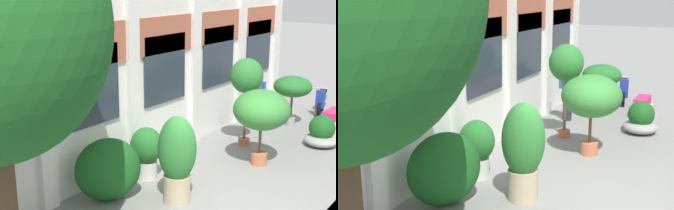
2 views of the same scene
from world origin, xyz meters
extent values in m
plane|color=gray|center=(0.00, 0.00, 0.00)|extent=(80.00, 80.00, 0.00)
cube|color=#AD5B42|center=(0.00, 2.94, 3.10)|extent=(15.06, 0.06, 0.90)
cube|color=#28333D|center=(-1.26, 2.93, 2.25)|extent=(1.61, 0.04, 1.70)
cube|color=#28333D|center=(1.26, 2.93, 2.25)|extent=(1.61, 0.04, 1.70)
cube|color=#28333D|center=(3.77, 2.93, 2.25)|extent=(1.61, 0.04, 1.70)
cube|color=#28333D|center=(6.28, 2.93, 2.25)|extent=(1.61, 0.04, 1.70)
cylinder|color=#4C3826|center=(-4.09, 1.96, 1.33)|extent=(0.43, 0.43, 2.66)
sphere|color=#19561E|center=(-3.19, 1.76, 3.36)|extent=(1.98, 1.98, 1.98)
cylinder|color=tan|center=(-0.75, 1.07, 0.29)|extent=(0.55, 0.55, 0.58)
ellipsoid|color=#2D7A33|center=(-0.75, 1.07, 1.15)|extent=(0.78, 0.78, 1.34)
cylinder|color=#B76647|center=(3.11, 1.64, 0.09)|extent=(0.31, 0.31, 0.18)
cylinder|color=brown|center=(3.11, 1.64, 0.96)|extent=(0.07, 0.07, 1.56)
ellipsoid|color=#2D7A33|center=(3.11, 1.64, 1.93)|extent=(0.87, 0.87, 0.94)
cube|color=beige|center=(6.16, 0.24, 0.14)|extent=(1.03, 0.47, 0.28)
cube|color=#DB2866|center=(6.16, 0.24, 0.42)|extent=(0.91, 0.37, 0.28)
cylinder|color=#B76647|center=(2.12, 0.68, 0.15)|extent=(0.40, 0.40, 0.30)
cylinder|color=brown|center=(2.12, 0.68, 0.75)|extent=(0.07, 0.07, 0.90)
ellipsoid|color=#388438|center=(2.12, 0.68, 1.39)|extent=(1.37, 1.37, 0.97)
cylinder|color=gray|center=(5.59, 1.37, 0.12)|extent=(0.28, 0.28, 0.25)
cylinder|color=brown|center=(5.59, 1.37, 0.68)|extent=(0.07, 0.07, 0.86)
ellipsoid|color=#236B28|center=(5.59, 1.37, 1.24)|extent=(1.16, 1.16, 0.64)
ellipsoid|color=gray|center=(4.32, -0.07, 0.17)|extent=(0.91, 0.91, 0.34)
sphere|color=#19561E|center=(4.32, -0.07, 0.51)|extent=(0.70, 0.70, 0.70)
cylinder|color=beige|center=(-0.20, 2.33, 0.21)|extent=(0.49, 0.49, 0.42)
ellipsoid|color=#236B28|center=(-0.20, 2.33, 0.78)|extent=(0.73, 0.73, 0.85)
cylinder|color=black|center=(7.01, 0.99, 0.24)|extent=(0.49, 0.19, 0.48)
cylinder|color=black|center=(7.89, 1.19, 0.24)|extent=(0.49, 0.19, 0.48)
cube|color=navy|center=(7.46, 1.10, 0.28)|extent=(0.72, 0.38, 0.08)
ellipsoid|color=navy|center=(7.71, 1.15, 0.52)|extent=(0.60, 0.38, 0.36)
cube|color=black|center=(7.71, 1.15, 0.72)|extent=(0.48, 0.31, 0.10)
cube|color=navy|center=(7.09, 1.01, 0.58)|extent=(0.18, 0.30, 0.60)
cylinder|color=#B7B7BF|center=(7.07, 1.01, 0.96)|extent=(0.14, 0.49, 0.03)
cylinder|color=#282833|center=(4.64, 2.09, 0.44)|extent=(0.26, 0.26, 0.88)
cylinder|color=#33598C|center=(4.64, 2.09, 1.17)|extent=(0.34, 0.34, 0.58)
sphere|color=tan|center=(4.64, 2.09, 1.57)|extent=(0.22, 0.22, 0.22)
cylinder|color=#33598C|center=(4.57, 2.30, 1.20)|extent=(0.09, 0.09, 0.53)
cylinder|color=#33598C|center=(4.71, 1.88, 1.20)|extent=(0.09, 0.09, 0.53)
ellipsoid|color=#19561E|center=(-1.55, 2.21, 0.67)|extent=(1.51, 1.35, 1.34)
camera|label=1|loc=(-7.77, -4.13, 4.41)|focal=50.00mm
camera|label=2|loc=(-7.92, -2.15, 3.76)|focal=50.00mm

